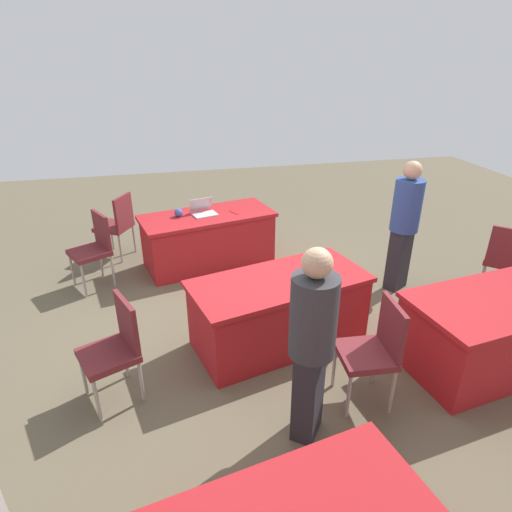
{
  "coord_description": "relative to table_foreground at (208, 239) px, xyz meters",
  "views": [
    {
      "loc": [
        1.07,
        3.68,
        2.8
      ],
      "look_at": [
        0.19,
        -0.17,
        0.9
      ],
      "focal_mm": 30.35,
      "sensor_mm": 36.0,
      "label": 1
    }
  ],
  "objects": [
    {
      "name": "chair_aisle",
      "position": [
        1.48,
        0.31,
        0.18
      ],
      "size": [
        0.6,
        0.6,
        0.96
      ],
      "rotation": [
        0.0,
        0.0,
        -1.08
      ],
      "color": "#9E9993",
      "rests_on": "ground"
    },
    {
      "name": "ground_plane",
      "position": [
        -0.48,
        1.93,
        -0.37
      ],
      "size": [
        14.4,
        14.4,
        0.0
      ],
      "primitive_type": "plane",
      "color": "brown"
    },
    {
      "name": "person_presenter",
      "position": [
        -0.37,
        3.22,
        0.53
      ],
      "size": [
        0.48,
        0.48,
        1.63
      ],
      "rotation": [
        0.0,
        0.0,
        0.92
      ],
      "color": "#26262D",
      "rests_on": "ground"
    },
    {
      "name": "scissors_red",
      "position": [
        -0.38,
        0.01,
        0.37
      ],
      "size": [
        0.11,
        0.18,
        0.01
      ],
      "primitive_type": "cube",
      "rotation": [
        0.0,
        0.0,
        2.04
      ],
      "color": "red",
      "rests_on": "table_foreground"
    },
    {
      "name": "chair_tucked_left",
      "position": [
        -1.02,
        2.99,
        0.18
      ],
      "size": [
        0.47,
        0.47,
        0.96
      ],
      "rotation": [
        0.0,
        0.0,
        -1.65
      ],
      "color": "#9E9993",
      "rests_on": "ground"
    },
    {
      "name": "table_mid_left",
      "position": [
        -2.32,
        2.82,
        0.0
      ],
      "size": [
        1.7,
        1.1,
        0.74
      ],
      "rotation": [
        0.0,
        0.0,
        0.13
      ],
      "color": "#AD1E23",
      "rests_on": "ground"
    },
    {
      "name": "chair_tucked_right",
      "position": [
        1.25,
        -0.51,
        0.16
      ],
      "size": [
        0.6,
        0.6,
        0.94
      ],
      "rotation": [
        0.0,
        0.0,
        4.21
      ],
      "color": "#9E9993",
      "rests_on": "ground"
    },
    {
      "name": "yarn_ball",
      "position": [
        0.38,
        0.01,
        0.43
      ],
      "size": [
        0.12,
        0.12,
        0.12
      ],
      "primitive_type": "sphere",
      "color": "#3F5999",
      "rests_on": "table_foreground"
    },
    {
      "name": "chair_near_front",
      "position": [
        -3.33,
        1.79,
        0.19
      ],
      "size": [
        0.62,
        0.62,
        0.98
      ],
      "rotation": [
        0.0,
        0.0,
        2.35
      ],
      "color": "#9E9993",
      "rests_on": "ground"
    },
    {
      "name": "laptop_silver",
      "position": [
        0.04,
        -0.02,
        0.41
      ],
      "size": [
        0.38,
        0.36,
        0.21
      ],
      "rotation": [
        0.0,
        0.0,
        0.25
      ],
      "color": "silver",
      "rests_on": "table_foreground"
    },
    {
      "name": "table_back_left",
      "position": [
        -0.47,
        2.01,
        0.0
      ],
      "size": [
        1.92,
        1.22,
        0.74
      ],
      "rotation": [
        0.0,
        0.0,
        0.24
      ],
      "color": "#AD1E23",
      "rests_on": "ground"
    },
    {
      "name": "person_attendee_standing",
      "position": [
        -2.26,
        1.24,
        0.54
      ],
      "size": [
        0.46,
        0.46,
        1.65
      ],
      "rotation": [
        0.0,
        0.0,
        0.52
      ],
      "color": "#26262D",
      "rests_on": "ground"
    },
    {
      "name": "chair_back_row",
      "position": [
        1.09,
        2.45,
        0.16
      ],
      "size": [
        0.58,
        0.58,
        0.94
      ],
      "rotation": [
        0.0,
        0.0,
        -1.17
      ],
      "color": "#9E9993",
      "rests_on": "ground"
    },
    {
      "name": "table_foreground",
      "position": [
        0.0,
        0.0,
        0.0
      ],
      "size": [
        1.94,
        1.18,
        0.74
      ],
      "rotation": [
        0.0,
        0.0,
        0.23
      ],
      "color": "#AD1E23",
      "rests_on": "ground"
    }
  ]
}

